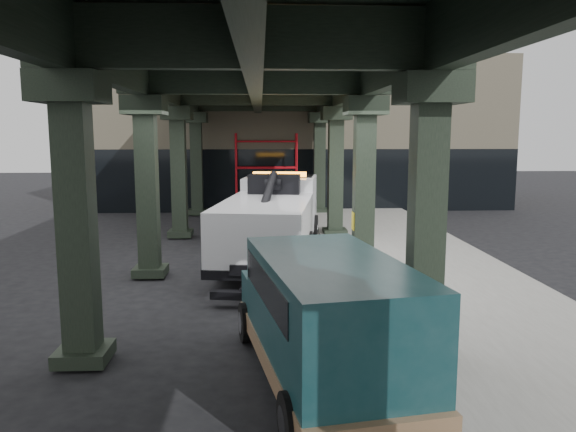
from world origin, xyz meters
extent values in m
plane|color=black|center=(0.00, 0.00, 0.00)|extent=(90.00, 90.00, 0.00)
cube|color=gray|center=(4.50, 2.00, 0.07)|extent=(5.00, 40.00, 0.15)
cube|color=silver|center=(1.70, 2.00, 0.01)|extent=(0.12, 38.00, 0.01)
cube|color=black|center=(2.60, -4.00, 2.50)|extent=(0.55, 0.55, 5.00)
cube|color=black|center=(2.60, -4.00, 4.75)|extent=(1.10, 1.10, 0.50)
cube|color=black|center=(2.60, -4.00, 0.18)|extent=(0.90, 0.90, 0.24)
cube|color=black|center=(2.60, 2.00, 2.50)|extent=(0.55, 0.55, 5.00)
cube|color=black|center=(2.60, 2.00, 4.75)|extent=(1.10, 1.10, 0.50)
cube|color=black|center=(2.60, 2.00, 0.18)|extent=(0.90, 0.90, 0.24)
cube|color=black|center=(2.60, 8.00, 2.50)|extent=(0.55, 0.55, 5.00)
cube|color=black|center=(2.60, 8.00, 4.75)|extent=(1.10, 1.10, 0.50)
cube|color=black|center=(2.60, 8.00, 0.18)|extent=(0.90, 0.90, 0.24)
cube|color=black|center=(2.60, 14.00, 2.50)|extent=(0.55, 0.55, 5.00)
cube|color=black|center=(2.60, 14.00, 4.75)|extent=(1.10, 1.10, 0.50)
cube|color=black|center=(2.60, 14.00, 0.18)|extent=(0.90, 0.90, 0.24)
cube|color=black|center=(-3.40, -4.00, 2.50)|extent=(0.55, 0.55, 5.00)
cube|color=black|center=(-3.40, -4.00, 4.75)|extent=(1.10, 1.10, 0.50)
cube|color=black|center=(-3.40, -4.00, 0.18)|extent=(0.90, 0.90, 0.24)
cube|color=black|center=(-3.40, 2.00, 2.50)|extent=(0.55, 0.55, 5.00)
cube|color=black|center=(-3.40, 2.00, 4.75)|extent=(1.10, 1.10, 0.50)
cube|color=black|center=(-3.40, 2.00, 0.18)|extent=(0.90, 0.90, 0.24)
cube|color=black|center=(-3.40, 8.00, 2.50)|extent=(0.55, 0.55, 5.00)
cube|color=black|center=(-3.40, 8.00, 4.75)|extent=(1.10, 1.10, 0.50)
cube|color=black|center=(-3.40, 8.00, 0.18)|extent=(0.90, 0.90, 0.24)
cube|color=black|center=(-3.40, 14.00, 2.50)|extent=(0.55, 0.55, 5.00)
cube|color=black|center=(-3.40, 14.00, 4.75)|extent=(1.10, 1.10, 0.50)
cube|color=black|center=(-3.40, 14.00, 0.18)|extent=(0.90, 0.90, 0.24)
cube|color=black|center=(2.60, 2.00, 5.55)|extent=(0.35, 32.00, 1.10)
cube|color=black|center=(-3.40, 2.00, 5.55)|extent=(0.35, 32.00, 1.10)
cube|color=black|center=(-0.40, 2.00, 5.55)|extent=(0.35, 32.00, 1.10)
cube|color=black|center=(-0.40, 2.00, 6.25)|extent=(7.40, 32.00, 0.30)
cube|color=#C6B793|center=(2.00, 20.00, 4.00)|extent=(22.00, 10.00, 8.00)
cylinder|color=red|center=(-1.50, 14.90, 2.00)|extent=(0.08, 0.08, 4.00)
cylinder|color=red|center=(-1.50, 14.10, 2.00)|extent=(0.08, 0.08, 4.00)
cylinder|color=red|center=(1.50, 14.90, 2.00)|extent=(0.08, 0.08, 4.00)
cylinder|color=red|center=(1.50, 14.10, 2.00)|extent=(0.08, 0.08, 4.00)
cylinder|color=red|center=(0.00, 14.90, 1.00)|extent=(3.00, 0.08, 0.08)
cylinder|color=red|center=(0.00, 14.90, 2.30)|extent=(3.00, 0.08, 0.08)
cylinder|color=red|center=(0.00, 14.90, 3.60)|extent=(3.00, 0.08, 0.08)
cube|color=black|center=(0.02, 3.46, 0.71)|extent=(2.14, 7.72, 0.26)
cube|color=white|center=(0.40, 6.04, 1.58)|extent=(2.73, 2.78, 1.84)
cube|color=white|center=(0.56, 7.10, 1.07)|extent=(2.48, 1.06, 0.92)
cube|color=black|center=(0.44, 6.29, 2.09)|extent=(2.42, 1.64, 0.87)
cube|color=white|center=(-0.16, 2.30, 1.38)|extent=(3.18, 5.41, 1.43)
cube|color=orange|center=(0.37, 5.84, 2.60)|extent=(1.86, 0.56, 0.16)
cube|color=black|center=(0.14, 4.32, 2.40)|extent=(1.71, 0.85, 0.61)
cylinder|color=black|center=(-0.13, 2.51, 2.14)|extent=(0.77, 3.57, 1.37)
cube|color=black|center=(-0.54, -0.27, 0.36)|extent=(0.51, 1.46, 0.18)
cube|color=black|center=(-0.65, -0.97, 0.31)|extent=(1.65, 0.49, 0.18)
cylinder|color=black|center=(-0.66, 6.51, 0.56)|extent=(0.52, 1.16, 1.12)
cylinder|color=silver|center=(-0.66, 6.51, 0.56)|extent=(0.49, 0.67, 0.62)
cylinder|color=black|center=(1.56, 6.17, 0.56)|extent=(0.52, 1.16, 1.12)
cylinder|color=silver|center=(1.56, 6.17, 0.56)|extent=(0.49, 0.67, 0.62)
cylinder|color=black|center=(-1.16, 3.18, 0.56)|extent=(0.52, 1.16, 1.12)
cylinder|color=silver|center=(-1.16, 3.18, 0.56)|extent=(0.49, 0.67, 0.62)
cylinder|color=black|center=(1.06, 2.84, 0.56)|extent=(0.52, 1.16, 1.12)
cylinder|color=silver|center=(1.06, 2.84, 0.56)|extent=(0.49, 0.67, 0.62)
cylinder|color=black|center=(-1.36, 1.87, 0.56)|extent=(0.52, 1.16, 1.12)
cylinder|color=silver|center=(-1.36, 1.87, 0.56)|extent=(0.49, 0.67, 0.62)
cylinder|color=black|center=(0.86, 1.53, 0.56)|extent=(0.52, 1.16, 1.12)
cylinder|color=silver|center=(0.86, 1.53, 0.56)|extent=(0.49, 0.67, 0.62)
cube|color=#0F3438|center=(0.33, -2.87, 0.87)|extent=(2.03, 1.32, 0.83)
cube|color=#0F3438|center=(0.76, -5.36, 1.24)|extent=(2.61, 4.40, 1.79)
cube|color=olive|center=(0.70, -5.00, 0.51)|extent=(2.82, 5.40, 0.32)
cube|color=black|center=(0.39, -3.24, 1.61)|extent=(1.83, 0.70, 0.77)
cube|color=black|center=(0.72, -5.09, 1.70)|extent=(2.49, 3.59, 0.51)
cube|color=silver|center=(0.25, -2.39, 0.51)|extent=(1.83, 0.42, 0.28)
cylinder|color=black|center=(-0.57, -3.08, 0.39)|extent=(0.39, 0.80, 0.77)
cylinder|color=silver|center=(-0.57, -3.08, 0.39)|extent=(0.36, 0.47, 0.42)
cylinder|color=black|center=(1.24, -2.76, 0.39)|extent=(0.39, 0.80, 0.77)
cylinder|color=silver|center=(1.24, -2.76, 0.39)|extent=(0.36, 0.47, 0.42)
cylinder|color=black|center=(0.10, -6.88, 0.39)|extent=(0.39, 0.80, 0.77)
cylinder|color=silver|center=(0.10, -6.88, 0.39)|extent=(0.36, 0.47, 0.42)
cylinder|color=black|center=(1.91, -6.56, 0.39)|extent=(0.39, 0.80, 0.77)
cylinder|color=silver|center=(1.91, -6.56, 0.39)|extent=(0.36, 0.47, 0.42)
camera|label=1|loc=(-0.28, -13.53, 4.01)|focal=35.00mm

